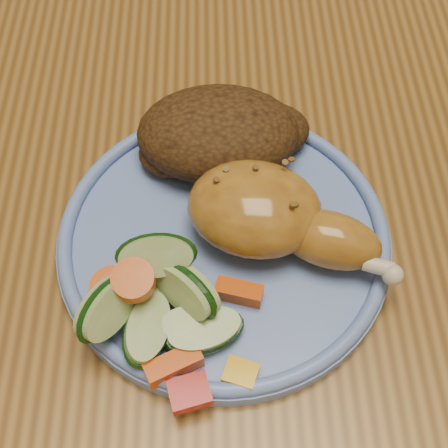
# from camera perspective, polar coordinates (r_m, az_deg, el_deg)

# --- Properties ---
(ground) EXTENTS (4.00, 4.00, 0.00)m
(ground) POSITION_cam_1_polar(r_m,az_deg,el_deg) (1.18, 4.97, -16.81)
(ground) COLOR brown
(ground) RESTS_ON ground
(dining_table) EXTENTS (0.90, 1.40, 0.75)m
(dining_table) POSITION_cam_1_polar(r_m,az_deg,el_deg) (0.57, 9.82, 2.40)
(dining_table) COLOR brown
(dining_table) RESTS_ON ground
(plate) EXTENTS (0.23, 0.23, 0.01)m
(plate) POSITION_cam_1_polar(r_m,az_deg,el_deg) (0.43, -0.00, -1.51)
(plate) COLOR #6482CC
(plate) RESTS_ON dining_table
(plate_rim) EXTENTS (0.23, 0.23, 0.01)m
(plate_rim) POSITION_cam_1_polar(r_m,az_deg,el_deg) (0.43, -0.00, -0.74)
(plate_rim) COLOR #6482CC
(plate_rim) RESTS_ON plate
(chicken_leg) EXTENTS (0.14, 0.10, 0.05)m
(chicken_leg) POSITION_cam_1_polar(r_m,az_deg,el_deg) (0.41, 4.46, 0.73)
(chicken_leg) COLOR #B07625
(chicken_leg) RESTS_ON plate
(rice_pilaf) EXTENTS (0.13, 0.09, 0.05)m
(rice_pilaf) POSITION_cam_1_polar(r_m,az_deg,el_deg) (0.46, -0.23, 8.19)
(rice_pilaf) COLOR #422810
(rice_pilaf) RESTS_ON plate
(vegetable_pile) EXTENTS (0.12, 0.11, 0.06)m
(vegetable_pile) POSITION_cam_1_polar(r_m,az_deg,el_deg) (0.39, -5.58, -7.47)
(vegetable_pile) COLOR #A50A05
(vegetable_pile) RESTS_ON plate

